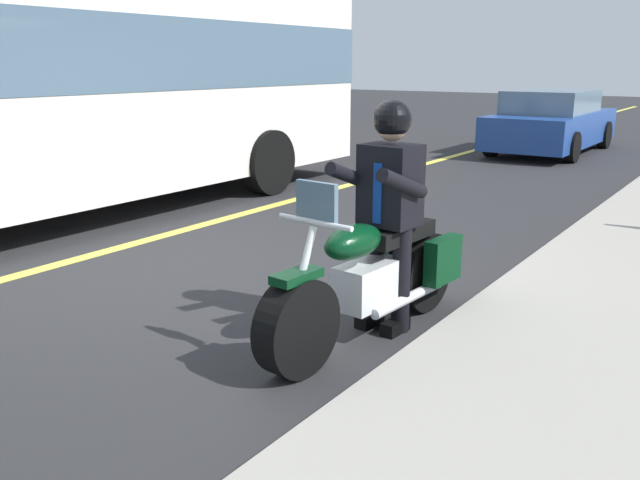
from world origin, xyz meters
TOP-DOWN VIEW (x-y plane):
  - ground_plane at (0.00, 0.00)m, footprint 80.00×80.00m
  - lane_center_stripe at (0.00, -2.00)m, footprint 60.00×0.16m
  - motorcycle_main at (0.35, 1.54)m, footprint 2.22×0.70m
  - rider_main at (0.16, 1.55)m, footprint 0.65×0.58m
  - bus_near at (-0.32, -3.82)m, footprint 11.05×2.70m
  - car_silver at (-11.09, -0.49)m, footprint 4.60×1.92m

SIDE VIEW (x-z plane):
  - ground_plane at x=0.00m, z-range 0.00..0.00m
  - lane_center_stripe at x=0.00m, z-range 0.00..0.01m
  - motorcycle_main at x=0.35m, z-range -0.18..1.08m
  - car_silver at x=-11.09m, z-range -0.01..1.39m
  - rider_main at x=0.16m, z-range 0.17..1.91m
  - bus_near at x=-0.32m, z-range 0.22..3.52m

